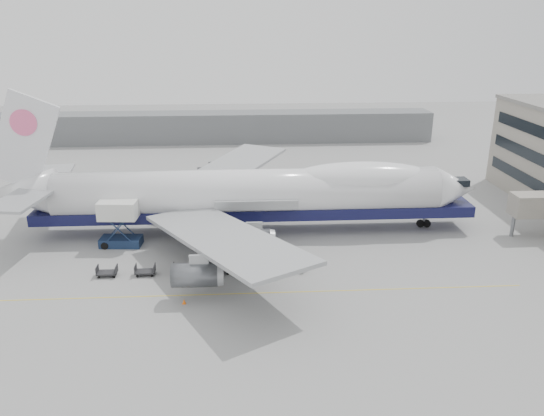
{
  "coord_description": "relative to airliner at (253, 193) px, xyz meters",
  "views": [
    {
      "loc": [
        -0.91,
        -57.17,
        28.23
      ],
      "look_at": [
        2.89,
        6.0,
        5.52
      ],
      "focal_mm": 35.0,
      "sensor_mm": 36.0,
      "label": 1
    }
  ],
  "objects": [
    {
      "name": "hangar",
      "position": [
        -10.64,
        58.0,
        -2.12
      ],
      "size": [
        110.0,
        8.0,
        7.0
      ],
      "primitive_type": "cube",
      "color": "slate",
      "rests_on": "ground"
    },
    {
      "name": "apron_line",
      "position": [
        -0.64,
        -18.0,
        -5.62
      ],
      "size": [
        60.0,
        0.15,
        0.01
      ],
      "primitive_type": "cube",
      "color": "gold",
      "rests_on": "ground"
    },
    {
      "name": "airliner",
      "position": [
        0.0,
        0.0,
        0.0
      ],
      "size": [
        67.0,
        55.3,
        19.98
      ],
      "color": "white",
      "rests_on": "ground"
    },
    {
      "name": "dolly_3",
      "position": [
        -4.22,
        -12.9,
        -5.09
      ],
      "size": [
        2.3,
        1.35,
        1.3
      ],
      "color": "#2D2D30",
      "rests_on": "ground"
    },
    {
      "name": "catering_truck",
      "position": [
        -17.5,
        -4.06,
        -2.17
      ],
      "size": [
        5.48,
        3.98,
        6.17
      ],
      "rotation": [
        0.0,
        0.0,
        -0.07
      ],
      "color": "#172746",
      "rests_on": "ground"
    },
    {
      "name": "ground",
      "position": [
        -0.64,
        -12.0,
        -5.62
      ],
      "size": [
        260.0,
        260.0,
        0.0
      ],
      "primitive_type": "plane",
      "color": "gray",
      "rests_on": "ground"
    },
    {
      "name": "dolly_1",
      "position": [
        -12.95,
        -12.9,
        -5.09
      ],
      "size": [
        2.3,
        1.35,
        1.3
      ],
      "color": "#2D2D30",
      "rests_on": "ground"
    },
    {
      "name": "dolly_5",
      "position": [
        4.52,
        -12.9,
        -5.09
      ],
      "size": [
        2.3,
        1.35,
        1.3
      ],
      "color": "#2D2D30",
      "rests_on": "ground"
    },
    {
      "name": "dolly_4",
      "position": [
        0.15,
        -12.9,
        -5.09
      ],
      "size": [
        2.3,
        1.35,
        1.3
      ],
      "color": "#2D2D30",
      "rests_on": "ground"
    },
    {
      "name": "traffic_cone",
      "position": [
        -7.82,
        -19.8,
        -5.37
      ],
      "size": [
        0.37,
        0.37,
        0.55
      ],
      "rotation": [
        0.0,
        0.0,
        -0.0
      ],
      "color": "orange",
      "rests_on": "ground"
    },
    {
      "name": "dolly_0",
      "position": [
        -17.32,
        -12.9,
        -5.09
      ],
      "size": [
        2.3,
        1.35,
        1.3
      ],
      "color": "#2D2D30",
      "rests_on": "ground"
    },
    {
      "name": "dolly_2",
      "position": [
        -8.59,
        -12.9,
        -5.09
      ],
      "size": [
        2.3,
        1.35,
        1.3
      ],
      "color": "#2D2D30",
      "rests_on": "ground"
    }
  ]
}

